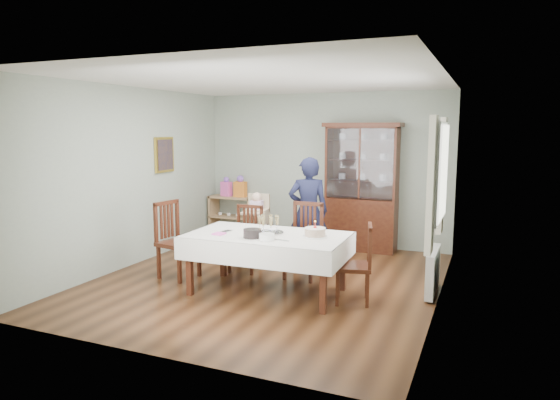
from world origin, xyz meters
The scene contains 25 objects.
floor centered at (0.00, 0.00, 0.00)m, with size 5.00×5.00×0.00m, color #593319.
room_shell centered at (0.00, 0.53, 1.70)m, with size 5.00×5.00×5.00m.
dining_table centered at (0.22, -0.46, 0.38)m, with size 2.03×1.20×0.76m.
china_cabinet centered at (0.75, 2.26, 1.12)m, with size 1.30×0.48×2.18m.
sideboard centered at (-1.75, 2.28, 0.40)m, with size 0.90×0.38×0.80m.
picture_frame centered at (-2.22, 0.80, 1.65)m, with size 0.04×0.48×0.58m, color gold.
window centered at (2.22, 0.30, 1.55)m, with size 0.04×1.02×1.22m, color white.
curtain_left centered at (2.16, -0.32, 1.45)m, with size 0.07×0.30×1.55m, color silver.
curtain_right centered at (2.16, 0.92, 1.45)m, with size 0.07×0.30×1.55m, color silver.
radiator centered at (2.16, 0.30, 0.30)m, with size 0.10×0.80×0.55m, color white.
chair_far_left centered at (-0.50, 0.34, 0.28)m, with size 0.45×0.45×0.95m.
chair_far_right centered at (0.40, 0.34, 0.31)m, with size 0.47×0.47×1.04m.
chair_end_left centered at (-1.22, -0.34, 0.32)m, with size 0.56×0.56×1.07m.
chair_end_right centered at (1.32, -0.37, 0.28)m, with size 0.52×0.52×0.95m.
woman centered at (0.24, 0.99, 0.83)m, with size 0.60×0.40×1.66m, color black.
high_chair centered at (-0.64, 1.01, 0.42)m, with size 0.54×0.54×1.08m.
champagne_tray centered at (0.21, -0.41, 0.83)m, with size 0.38×0.38×0.23m.
birthday_cake centered at (0.82, -0.37, 0.81)m, with size 0.30×0.30×0.21m.
plate_stack_dark centered at (0.13, -0.70, 0.81)m, with size 0.22×0.22×0.11m, color black.
plate_stack_white centered at (0.35, -0.76, 0.80)m, with size 0.18×0.18×0.08m, color white.
napkin_stack centered at (-0.34, -0.70, 0.77)m, with size 0.14×0.14×0.02m, color #F45ABD.
cutlery centered at (-0.38, -0.50, 0.77)m, with size 0.11×0.16×0.01m, color silver, non-canonical shape.
cake_knife centered at (0.47, -0.71, 0.77)m, with size 0.30×0.03×0.01m, color silver.
gift_bag_pink centered at (-1.87, 2.26, 0.96)m, with size 0.22×0.17×0.37m.
gift_bag_orange centered at (-1.57, 2.26, 0.98)m, with size 0.23×0.16×0.41m.
Camera 1 is at (2.75, -6.05, 2.08)m, focal length 32.00 mm.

